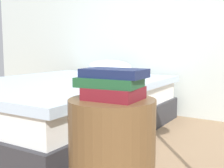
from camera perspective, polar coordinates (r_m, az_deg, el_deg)
bed at (r=2.69m, az=-9.47°, el=-4.05°), size 1.61×2.06×0.62m
side_table at (r=1.36m, az=0.00°, el=-13.91°), size 0.40×0.40×0.52m
book_maroon at (r=1.28m, az=0.29°, el=-1.86°), size 0.25×0.22×0.06m
book_forest at (r=1.28m, az=-0.57°, el=0.35°), size 0.30×0.21×0.04m
book_navy at (r=1.28m, az=0.44°, el=2.18°), size 0.29×0.19×0.04m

